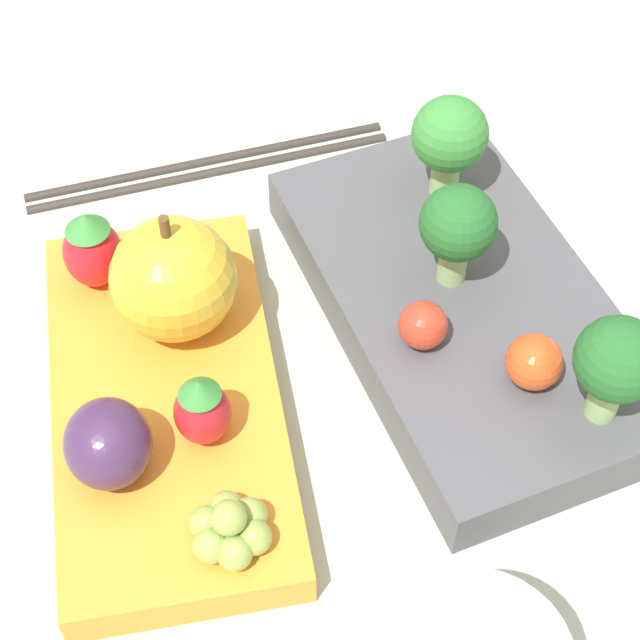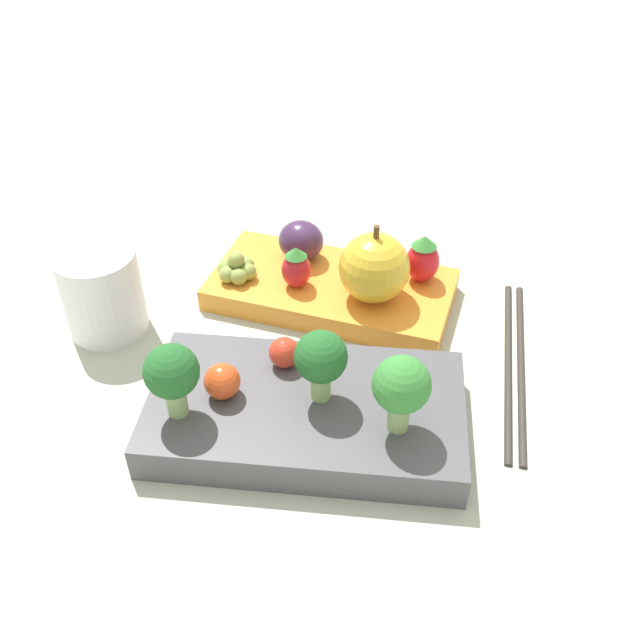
% 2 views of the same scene
% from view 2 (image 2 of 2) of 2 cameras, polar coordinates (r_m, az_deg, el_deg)
% --- Properties ---
extents(ground_plane, '(4.00, 4.00, 0.00)m').
position_cam_2_polar(ground_plane, '(0.58, 0.32, -2.62)').
color(ground_plane, '#ADB7A3').
extents(bento_box_savoury, '(0.24, 0.16, 0.03)m').
position_cam_2_polar(bento_box_savoury, '(0.52, -1.11, -7.42)').
color(bento_box_savoury, '#4C4C51').
rests_on(bento_box_savoury, ground_plane).
extents(bento_box_fruit, '(0.21, 0.11, 0.02)m').
position_cam_2_polar(bento_box_fruit, '(0.63, 0.90, 2.44)').
color(bento_box_fruit, orange).
rests_on(bento_box_fruit, ground_plane).
extents(broccoli_floret_0, '(0.04, 0.04, 0.06)m').
position_cam_2_polar(broccoli_floret_0, '(0.47, 6.52, -5.36)').
color(broccoli_floret_0, '#93B770').
rests_on(broccoli_floret_0, bento_box_savoury).
extents(broccoli_floret_1, '(0.04, 0.04, 0.06)m').
position_cam_2_polar(broccoli_floret_1, '(0.48, 0.07, -3.15)').
color(broccoli_floret_1, '#93B770').
rests_on(broccoli_floret_1, bento_box_savoury).
extents(broccoli_floret_2, '(0.04, 0.04, 0.06)m').
position_cam_2_polar(broccoli_floret_2, '(0.48, -11.77, -4.23)').
color(broccoli_floret_2, '#93B770').
rests_on(broccoli_floret_2, bento_box_savoury).
extents(cherry_tomato_0, '(0.02, 0.02, 0.02)m').
position_cam_2_polar(cherry_tomato_0, '(0.53, -2.88, -2.61)').
color(cherry_tomato_0, red).
rests_on(cherry_tomato_0, bento_box_savoury).
extents(cherry_tomato_1, '(0.03, 0.03, 0.03)m').
position_cam_2_polar(cherry_tomato_1, '(0.51, -7.84, -4.88)').
color(cherry_tomato_1, '#DB4C1E').
rests_on(cherry_tomato_1, bento_box_savoury).
extents(apple, '(0.06, 0.06, 0.07)m').
position_cam_2_polar(apple, '(0.59, 4.37, 4.19)').
color(apple, gold).
rests_on(apple, bento_box_fruit).
extents(strawberry_0, '(0.03, 0.03, 0.04)m').
position_cam_2_polar(strawberry_0, '(0.62, 8.22, 4.85)').
color(strawberry_0, red).
rests_on(strawberry_0, bento_box_fruit).
extents(strawberry_1, '(0.03, 0.03, 0.04)m').
position_cam_2_polar(strawberry_1, '(0.61, -1.92, 4.22)').
color(strawberry_1, red).
rests_on(strawberry_1, bento_box_fruit).
extents(plum, '(0.04, 0.04, 0.04)m').
position_cam_2_polar(plum, '(0.65, -1.53, 6.35)').
color(plum, '#42284C').
rests_on(plum, bento_box_fruit).
extents(grape_cluster, '(0.04, 0.03, 0.03)m').
position_cam_2_polar(grape_cluster, '(0.63, -6.68, 4.12)').
color(grape_cluster, '#8EA84C').
rests_on(grape_cluster, bento_box_fruit).
extents(drinking_cup, '(0.07, 0.07, 0.08)m').
position_cam_2_polar(drinking_cup, '(0.61, -17.04, 2.14)').
color(drinking_cup, white).
rests_on(drinking_cup, ground_plane).
extents(chopsticks_pair, '(0.03, 0.21, 0.01)m').
position_cam_2_polar(chopsticks_pair, '(0.59, 15.36, -3.35)').
color(chopsticks_pair, '#332D28').
rests_on(chopsticks_pair, ground_plane).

